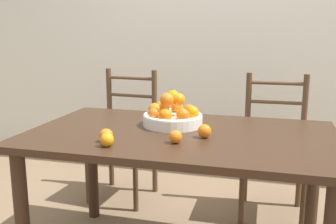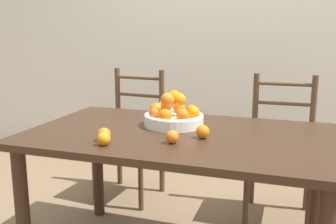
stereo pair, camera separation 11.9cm
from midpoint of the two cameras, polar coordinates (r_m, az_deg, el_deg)
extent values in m
cube|color=silver|center=(3.40, 6.96, 12.73)|extent=(8.00, 0.06, 2.60)
cube|color=#382316|center=(2.00, 0.13, -3.47)|extent=(1.55, 0.92, 0.03)
cylinder|color=#382316|center=(2.11, -21.98, -14.26)|extent=(0.07, 0.07, 0.70)
cylinder|color=#382316|center=(2.69, -12.19, -7.82)|extent=(0.07, 0.07, 0.70)
cylinder|color=#382316|center=(2.42, 18.96, -10.55)|extent=(0.07, 0.07, 0.70)
cylinder|color=white|center=(2.13, -0.91, -1.26)|extent=(0.32, 0.32, 0.05)
torus|color=white|center=(2.12, -0.91, -0.54)|extent=(0.32, 0.32, 0.02)
sphere|color=orange|center=(2.10, 1.96, -0.05)|extent=(0.07, 0.07, 0.07)
sphere|color=orange|center=(2.17, 1.52, 0.25)|extent=(0.06, 0.06, 0.06)
sphere|color=orange|center=(2.22, -0.23, 0.63)|extent=(0.07, 0.07, 0.07)
sphere|color=orange|center=(2.21, -2.34, 0.73)|extent=(0.08, 0.08, 0.08)
sphere|color=orange|center=(2.16, -3.49, 0.32)|extent=(0.08, 0.08, 0.08)
sphere|color=orange|center=(2.08, -3.63, -0.25)|extent=(0.06, 0.06, 0.06)
sphere|color=orange|center=(2.02, -2.10, -0.54)|extent=(0.07, 0.07, 0.07)
sphere|color=orange|center=(2.02, 0.36, -0.49)|extent=(0.07, 0.07, 0.07)
sphere|color=orange|center=(2.10, -0.06, 1.80)|extent=(0.07, 0.07, 0.07)
sphere|color=orange|center=(2.14, -0.91, 2.14)|extent=(0.08, 0.08, 0.08)
sphere|color=orange|center=(2.07, -1.80, 1.76)|extent=(0.08, 0.08, 0.08)
sphere|color=orange|center=(1.78, -10.75, -4.00)|extent=(0.06, 0.06, 0.06)
sphere|color=orange|center=(1.80, -0.78, -3.63)|extent=(0.06, 0.06, 0.06)
sphere|color=orange|center=(1.89, 3.53, -2.80)|extent=(0.07, 0.07, 0.07)
sphere|color=orange|center=(1.85, -10.79, -3.36)|extent=(0.06, 0.06, 0.06)
cylinder|color=#513823|center=(2.94, -12.75, -8.53)|extent=(0.04, 0.04, 0.47)
cylinder|color=#513823|center=(2.76, -5.99, -9.64)|extent=(0.04, 0.04, 0.47)
cylinder|color=#513823|center=(3.16, -9.45, -2.37)|extent=(0.04, 0.04, 0.95)
cylinder|color=#513823|center=(3.00, -3.09, -3.01)|extent=(0.04, 0.04, 0.95)
cube|color=#513823|center=(2.92, -7.92, -3.24)|extent=(0.45, 0.43, 0.04)
cylinder|color=#513823|center=(3.04, -6.42, -0.12)|extent=(0.38, 0.05, 0.02)
cylinder|color=#513823|center=(3.02, -6.48, 2.37)|extent=(0.38, 0.05, 0.02)
cylinder|color=#513823|center=(3.00, -6.54, 4.90)|extent=(0.38, 0.05, 0.02)
cylinder|color=#513823|center=(2.61, 9.38, -11.03)|extent=(0.04, 0.04, 0.47)
cylinder|color=#513823|center=(2.61, 17.87, -11.46)|extent=(0.04, 0.04, 0.47)
cylinder|color=#513823|center=(2.87, 10.18, -3.85)|extent=(0.04, 0.04, 0.95)
cylinder|color=#513823|center=(2.87, 17.77, -4.24)|extent=(0.04, 0.04, 0.95)
cube|color=#513823|center=(2.69, 13.96, -4.78)|extent=(0.43, 0.41, 0.04)
cylinder|color=#513823|center=(2.83, 14.12, -1.32)|extent=(0.38, 0.03, 0.02)
cylinder|color=#513823|center=(2.81, 14.26, 1.35)|extent=(0.38, 0.03, 0.02)
cylinder|color=#513823|center=(2.78, 14.40, 4.07)|extent=(0.38, 0.03, 0.02)
camera|label=1|loc=(0.06, -91.68, -0.36)|focal=42.00mm
camera|label=2|loc=(0.06, 88.32, 0.36)|focal=42.00mm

